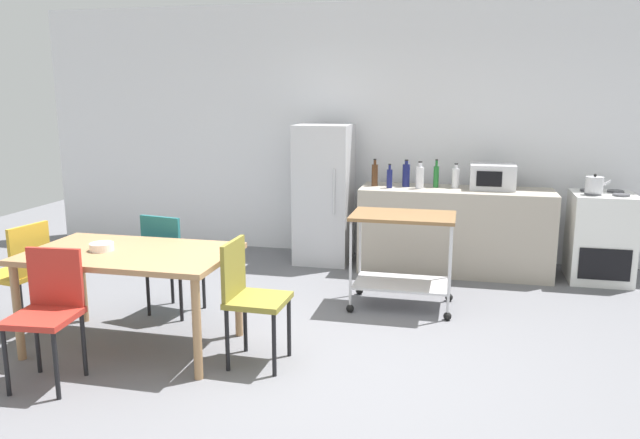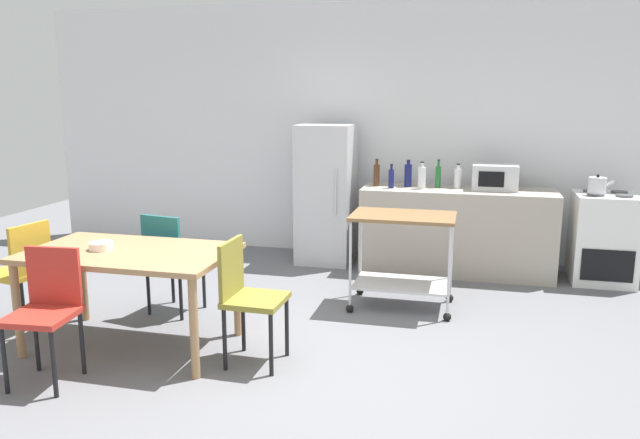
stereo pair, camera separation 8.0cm
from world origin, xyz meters
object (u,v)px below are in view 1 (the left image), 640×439
object	(u,v)px
stove_oven	(600,237)
refrigerator	(324,194)
bottle_soda	(406,175)
fruit_bowl	(102,247)
bottle_olive_oil	(389,178)
bottle_sesame_oil	(420,177)
bottle_sparkling_water	(456,178)
microwave	(493,177)
bottle_hot_sauce	(436,176)
chair_olive	(249,293)
chair_mustard	(21,270)
chair_red	(48,307)
bottle_vinegar	(375,174)
kettle	(594,185)
chair_teal	(170,257)
dining_table	(131,262)
kitchen_cart	(402,245)

from	to	relation	value
stove_oven	refrigerator	size ratio (longest dim) A/B	0.59
bottle_soda	fruit_bowl	size ratio (longest dim) A/B	1.66
bottle_olive_oil	bottle_sesame_oil	distance (m)	0.32
bottle_sparkling_water	microwave	xyz separation A→B (m)	(0.38, 0.01, 0.02)
bottle_hot_sauce	bottle_sparkling_water	bearing A→B (deg)	1.14
chair_olive	chair_mustard	distance (m)	1.97
chair_mustard	bottle_sparkling_water	distance (m)	4.23
refrigerator	bottle_hot_sauce	bearing A→B (deg)	-1.90
chair_red	bottle_vinegar	distance (m)	3.70
chair_red	bottle_sesame_oil	xyz separation A→B (m)	(2.17, 3.18, 0.50)
chair_red	microwave	bearing A→B (deg)	43.54
chair_red	kettle	bearing A→B (deg)	34.05
bottle_soda	chair_red	bearing A→B (deg)	-121.58
refrigerator	bottle_sesame_oil	bearing A→B (deg)	-8.50
chair_teal	bottle_sparkling_water	distance (m)	3.09
dining_table	fruit_bowl	size ratio (longest dim) A/B	8.59
chair_red	stove_oven	size ratio (longest dim) A/B	0.97
bottle_sparkling_water	kitchen_cart	bearing A→B (deg)	-107.73
microwave	kettle	bearing A→B (deg)	-8.78
chair_teal	bottle_sparkling_water	size ratio (longest dim) A/B	3.40
microwave	dining_table	bearing A→B (deg)	-134.96
stove_oven	microwave	size ratio (longest dim) A/B	2.00
chair_red	bottle_olive_oil	world-z (taller)	bottle_olive_oil
chair_teal	refrigerator	distance (m)	2.20
refrigerator	bottle_olive_oil	distance (m)	0.81
refrigerator	bottle_soda	size ratio (longest dim) A/B	5.34
microwave	fruit_bowl	distance (m)	3.96
bottle_hot_sauce	kitchen_cart	bearing A→B (deg)	-99.35
chair_red	kitchen_cart	size ratio (longest dim) A/B	0.98
chair_red	chair_teal	distance (m)	1.36
microwave	bottle_hot_sauce	bearing A→B (deg)	-178.95
chair_teal	kitchen_cart	size ratio (longest dim) A/B	0.98
stove_oven	microwave	distance (m)	1.23
bottle_sparkling_water	refrigerator	bearing A→B (deg)	178.53
bottle_hot_sauce	microwave	xyz separation A→B (m)	(0.58, 0.01, 0.01)
microwave	stove_oven	bearing A→B (deg)	-2.69
chair_red	refrigerator	distance (m)	3.53
dining_table	bottle_sparkling_water	distance (m)	3.53
chair_mustard	kettle	world-z (taller)	kettle
kettle	chair_teal	bearing A→B (deg)	-153.77
chair_red	bottle_soda	world-z (taller)	bottle_soda
bottle_sesame_oil	microwave	size ratio (longest dim) A/B	0.62
refrigerator	bottle_sparkling_water	xyz separation A→B (m)	(1.44, -0.04, 0.24)
stove_oven	bottle_sesame_oil	size ratio (longest dim) A/B	3.20
bottle_hot_sauce	bottle_vinegar	bearing A→B (deg)	-176.54
bottle_sesame_oil	microwave	distance (m)	0.75
bottle_sparkling_water	kettle	distance (m)	1.35
bottle_sesame_oil	fruit_bowl	size ratio (longest dim) A/B	1.64
refrigerator	microwave	size ratio (longest dim) A/B	3.37
chair_olive	bottle_vinegar	xyz separation A→B (m)	(0.49, 2.68, 0.51)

